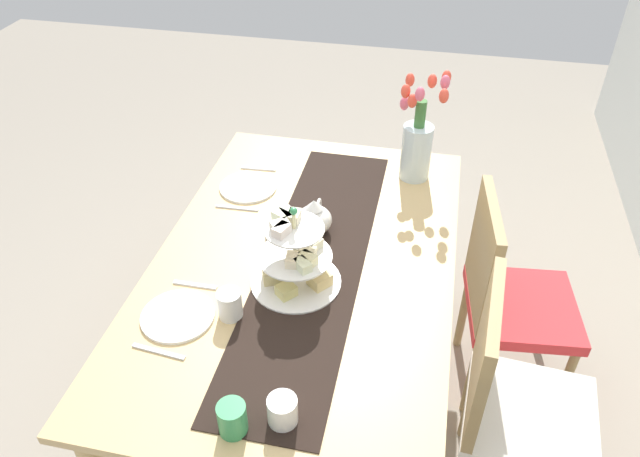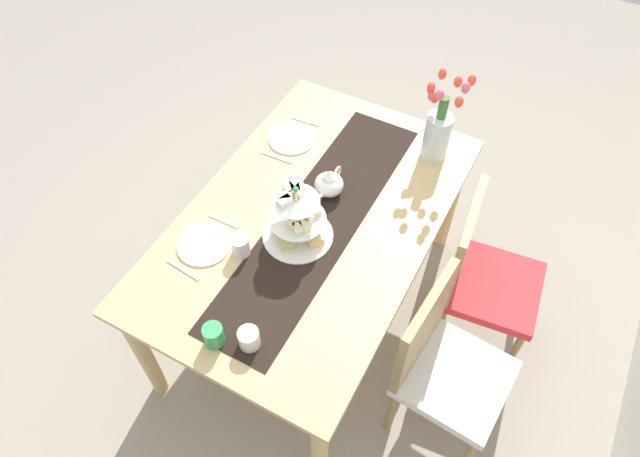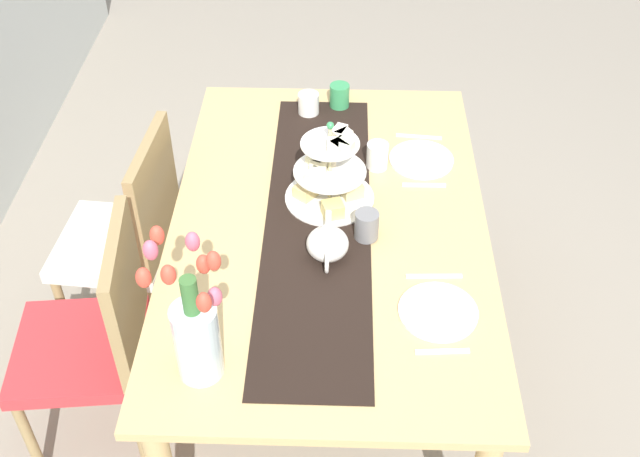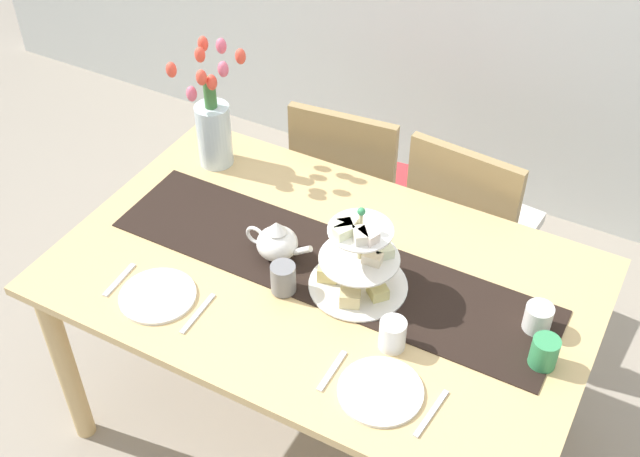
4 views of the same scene
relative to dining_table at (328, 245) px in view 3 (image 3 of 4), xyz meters
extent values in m
plane|color=gray|center=(0.00, 0.00, -0.67)|extent=(8.00, 8.00, 0.00)
cube|color=tan|center=(0.00, 0.00, 0.09)|extent=(1.64, 1.03, 0.03)
cylinder|color=tan|center=(0.75, -0.44, -0.30)|extent=(0.07, 0.07, 0.74)
cylinder|color=tan|center=(0.75, 0.44, -0.30)|extent=(0.07, 0.07, 0.74)
cylinder|color=#9C8254|center=(-0.12, 1.01, -0.47)|extent=(0.04, 0.04, 0.41)
cylinder|color=#9C8254|center=(-0.48, 0.97, -0.47)|extent=(0.04, 0.04, 0.41)
cylinder|color=#9C8254|center=(-0.08, 0.65, -0.47)|extent=(0.04, 0.04, 0.41)
cylinder|color=#9C8254|center=(-0.44, 0.62, -0.47)|extent=(0.04, 0.04, 0.41)
cube|color=red|center=(-0.28, 0.81, -0.24)|extent=(0.46, 0.46, 0.05)
cube|color=#9C8254|center=(-0.26, 0.62, 0.01)|extent=(0.42, 0.08, 0.45)
cylinder|color=#9C8254|center=(0.43, 0.98, -0.47)|extent=(0.04, 0.04, 0.41)
cylinder|color=#9C8254|center=(0.07, 1.01, -0.47)|extent=(0.04, 0.04, 0.41)
cylinder|color=#9C8254|center=(0.40, 0.62, -0.47)|extent=(0.04, 0.04, 0.41)
cylinder|color=#9C8254|center=(0.04, 0.65, -0.47)|extent=(0.04, 0.04, 0.41)
cube|color=silver|center=(0.24, 0.81, -0.24)|extent=(0.45, 0.45, 0.05)
cube|color=#9C8254|center=(0.22, 0.62, 0.01)|extent=(0.42, 0.07, 0.45)
cube|color=black|center=(0.00, 0.04, 0.10)|extent=(1.43, 0.34, 0.00)
cylinder|color=beige|center=(0.12, 0.00, 0.25)|extent=(0.01, 0.01, 0.28)
cylinder|color=white|center=(0.12, 0.00, 0.11)|extent=(0.30, 0.30, 0.01)
cylinder|color=white|center=(0.12, 0.00, 0.22)|extent=(0.24, 0.24, 0.01)
cylinder|color=white|center=(0.12, 0.00, 0.33)|extent=(0.19, 0.19, 0.01)
cube|color=#D8CD7D|center=(0.19, -0.01, 0.13)|extent=(0.08, 0.08, 0.04)
cube|color=#E9CC84|center=(0.12, 0.08, 0.13)|extent=(0.09, 0.09, 0.04)
cube|color=#E7D17D|center=(0.02, -0.01, 0.14)|extent=(0.08, 0.08, 0.05)
cube|color=#D3C287|center=(0.13, -0.08, 0.14)|extent=(0.08, 0.08, 0.05)
cube|color=beige|center=(0.16, 0.00, 0.24)|extent=(0.06, 0.04, 0.03)
cube|color=beige|center=(0.18, 0.04, 0.24)|extent=(0.06, 0.07, 0.03)
cube|color=beige|center=(0.15, 0.05, 0.24)|extent=(0.06, 0.07, 0.03)
cube|color=beige|center=(0.11, 0.04, 0.24)|extent=(0.04, 0.06, 0.03)
cube|color=#ECE7C2|center=(0.07, 0.05, 0.24)|extent=(0.07, 0.06, 0.03)
cube|color=beige|center=(0.08, -0.01, 0.35)|extent=(0.06, 0.04, 0.03)
cube|color=#E5E9C4|center=(0.08, -0.03, 0.35)|extent=(0.07, 0.06, 0.03)
cube|color=beige|center=(0.09, -0.05, 0.35)|extent=(0.06, 0.07, 0.03)
cube|color=beige|center=(0.14, -0.04, 0.35)|extent=(0.06, 0.07, 0.03)
cube|color=silver|center=(0.16, -0.03, 0.35)|extent=(0.07, 0.05, 0.03)
sphere|color=#389356|center=(0.12, 0.00, 0.40)|extent=(0.02, 0.02, 0.02)
ellipsoid|color=white|center=(-0.16, 0.00, 0.16)|extent=(0.13, 0.13, 0.10)
cone|color=white|center=(-0.16, 0.00, 0.22)|extent=(0.06, 0.06, 0.04)
cylinder|color=white|center=(-0.07, 0.00, 0.17)|extent=(0.07, 0.02, 0.06)
torus|color=white|center=(-0.24, 0.00, 0.16)|extent=(0.07, 0.01, 0.07)
cylinder|color=silver|center=(-0.61, 0.32, 0.22)|extent=(0.12, 0.12, 0.23)
cylinder|color=#3D7538|center=(-0.61, 0.32, 0.38)|extent=(0.04, 0.04, 0.12)
ellipsoid|color=#E5607A|center=(-0.54, 0.32, 0.50)|extent=(0.04, 0.04, 0.06)
ellipsoid|color=#EF4C38|center=(-0.53, 0.40, 0.51)|extent=(0.04, 0.04, 0.06)
ellipsoid|color=#E5607A|center=(-0.60, 0.40, 0.53)|extent=(0.04, 0.04, 0.06)
ellipsoid|color=#EF4C38|center=(-0.68, 0.41, 0.52)|extent=(0.04, 0.04, 0.06)
ellipsoid|color=#EF4C38|center=(-0.66, 0.35, 0.51)|extent=(0.04, 0.04, 0.06)
ellipsoid|color=#EF4C38|center=(-0.72, 0.27, 0.48)|extent=(0.04, 0.04, 0.06)
ellipsoid|color=#E5607A|center=(-0.64, 0.26, 0.41)|extent=(0.04, 0.04, 0.06)
ellipsoid|color=#EF4C38|center=(-0.59, 0.26, 0.49)|extent=(0.04, 0.04, 0.06)
ellipsoid|color=#EF4C38|center=(-0.57, 0.29, 0.46)|extent=(0.04, 0.04, 0.06)
cylinder|color=white|center=(0.64, 0.09, 0.14)|extent=(0.08, 0.08, 0.08)
cylinder|color=white|center=(-0.39, -0.32, 0.11)|extent=(0.23, 0.23, 0.01)
cube|color=silver|center=(-0.53, -0.32, 0.10)|extent=(0.03, 0.15, 0.01)
cube|color=silver|center=(-0.24, -0.32, 0.10)|extent=(0.02, 0.17, 0.01)
cylinder|color=white|center=(0.35, -0.32, 0.11)|extent=(0.23, 0.23, 0.01)
cube|color=silver|center=(0.20, -0.32, 0.10)|extent=(0.02, 0.15, 0.01)
cube|color=silver|center=(0.49, -0.32, 0.10)|extent=(0.03, 0.17, 0.01)
cylinder|color=slate|center=(-0.07, -0.12, 0.15)|extent=(0.08, 0.08, 0.09)
cylinder|color=white|center=(0.30, -0.16, 0.15)|extent=(0.08, 0.08, 0.09)
cylinder|color=#389356|center=(0.69, -0.03, 0.15)|extent=(0.08, 0.08, 0.09)
camera|label=1|loc=(1.53, 0.38, 1.47)|focal=33.82mm
camera|label=2|loc=(1.37, 0.78, 2.02)|focal=31.98mm
camera|label=3|loc=(-1.90, -0.03, 1.76)|focal=43.69mm
camera|label=4|loc=(0.83, -1.54, 1.82)|focal=44.83mm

